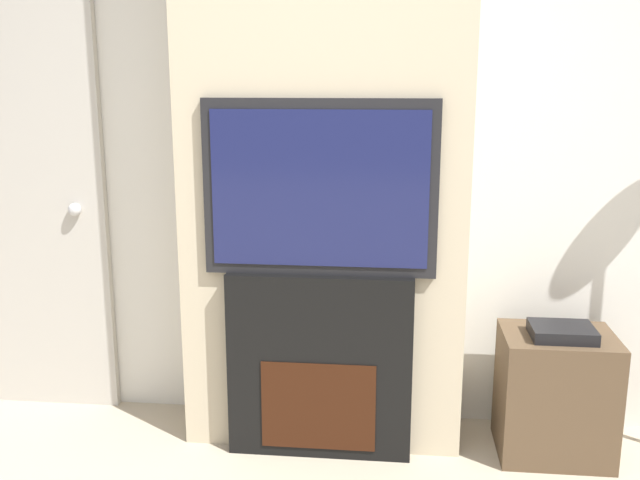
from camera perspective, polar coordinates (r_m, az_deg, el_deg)
wall_back at (r=3.18m, az=0.75°, el=8.98°), size 6.00×0.06×2.70m
chimney_breast at (r=2.98m, az=0.37°, el=8.71°), size 1.18×0.36×2.70m
fireplace at (r=3.03m, az=-0.00°, el=-9.96°), size 0.77×0.15×0.79m
television at (r=2.82m, az=-0.01°, el=4.16°), size 0.93×0.07×0.70m
media_stand at (r=3.22m, az=18.29°, el=-11.51°), size 0.46×0.36×0.58m
entry_door at (r=3.62m, az=-23.30°, el=3.10°), size 0.89×0.09×2.04m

